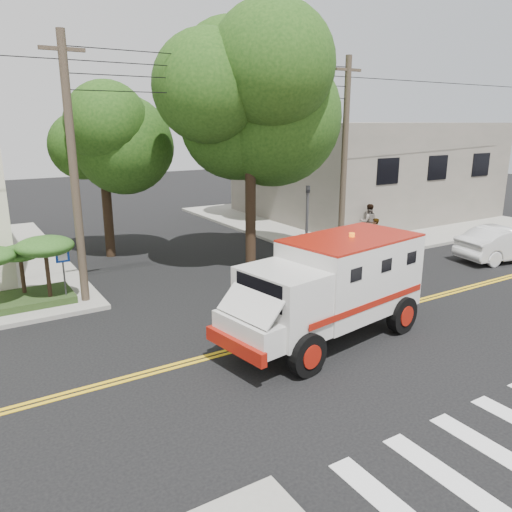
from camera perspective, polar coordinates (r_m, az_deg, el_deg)
ground at (r=15.81m, az=6.98°, el=-8.18°), size 100.00×100.00×0.00m
sidewalk_ne at (r=34.14m, az=10.69°, el=4.48°), size 17.00×17.00×0.15m
building_right at (r=35.10m, az=12.23°, el=9.76°), size 14.00×12.00×6.00m
utility_pole_left at (r=17.72m, az=-20.08°, el=8.63°), size 0.28×0.28×9.00m
utility_pole_right at (r=23.40m, az=10.05°, el=10.67°), size 0.28×0.28×9.00m
tree_main at (r=20.73m, az=0.86°, el=17.82°), size 6.08×5.70×9.85m
tree_left at (r=23.96m, az=-16.35°, el=13.35°), size 4.48×4.20×7.70m
tree_right at (r=32.49m, az=2.11°, el=14.88°), size 4.80×4.50×8.20m
traffic_signal at (r=21.65m, az=5.85°, el=4.40°), size 0.15×0.18×3.60m
accessibility_sign at (r=18.35m, az=-21.14°, el=-1.28°), size 0.45×0.10×2.02m
palm_planter at (r=18.55m, az=-25.22°, el=-0.64°), size 3.52×2.63×2.36m
armored_truck at (r=14.61m, az=8.57°, el=-3.17°), size 6.78×3.43×2.96m
parked_sedan at (r=25.75m, az=26.69°, el=1.31°), size 5.02×2.46×1.58m
pedestrian_a at (r=24.40m, az=13.33°, el=2.30°), size 0.72×0.70×1.66m
pedestrian_b at (r=27.10m, az=12.73°, el=3.84°), size 1.15×1.07×1.89m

